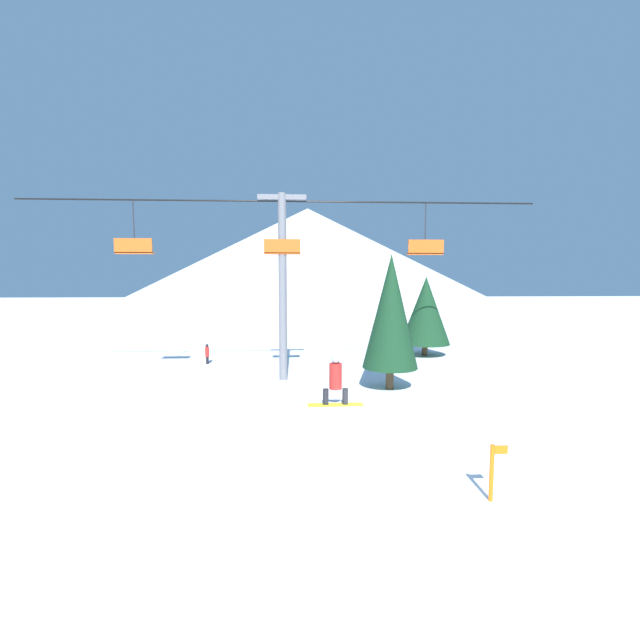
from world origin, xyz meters
TOP-DOWN VIEW (x-y plane):
  - ground_plane at (0.00, 0.00)m, footprint 220.00×220.00m
  - mountain_ridge at (0.00, 77.68)m, footprint 75.39×75.39m
  - snow_ramp at (-1.42, 0.12)m, footprint 2.03×3.57m
  - snowboarder at (-1.22, 1.39)m, footprint 1.39×0.31m
  - chairlift at (-2.88, 12.60)m, footprint 25.44×0.44m
  - pine_tree_near at (2.14, 10.45)m, footprint 2.56×2.56m
  - pine_tree_far at (6.37, 18.93)m, footprint 3.26×3.26m
  - trail_marker at (2.33, 0.30)m, footprint 0.41×0.10m
  - distant_skier at (-7.61, 16.85)m, footprint 0.24×0.24m

SIDE VIEW (x-z plane):
  - ground_plane at x=0.00m, z-range 0.00..0.00m
  - distant_skier at x=-7.61m, z-range 0.05..1.28m
  - trail_marker at x=2.33m, z-range 0.05..1.40m
  - snow_ramp at x=-1.42m, z-range 0.00..2.01m
  - snowboarder at x=-1.22m, z-range 2.00..3.28m
  - pine_tree_far at x=6.37m, z-range 0.40..5.69m
  - pine_tree_near at x=2.14m, z-range 0.50..6.79m
  - chairlift at x=-2.88m, z-range 0.97..10.32m
  - mountain_ridge at x=0.00m, z-range 0.00..18.99m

